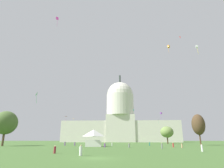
{
  "coord_description": "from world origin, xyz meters",
  "views": [
    {
      "loc": [
        3.58,
        -28.34,
        2.56
      ],
      "look_at": [
        -2.71,
        89.11,
        37.49
      ],
      "focal_mm": 30.07,
      "sensor_mm": 36.0,
      "label": 1
    }
  ],
  "objects": [
    {
      "name": "event_tent",
      "position": [
        -7.52,
        46.14,
        3.25
      ],
      "size": [
        6.87,
        6.28,
        6.29
      ],
      "rotation": [
        0.0,
        0.0,
        0.12
      ],
      "color": "white",
      "rests_on": "ground_plane"
    },
    {
      "name": "person_red_front_right",
      "position": [
        20.77,
        39.55,
        0.74
      ],
      "size": [
        0.54,
        0.54,
        1.64
      ],
      "rotation": [
        0.0,
        0.0,
        5.01
      ],
      "color": "red",
      "rests_on": "ground_plane"
    },
    {
      "name": "kite_black_mid",
      "position": [
        33.43,
        131.95,
        18.0
      ],
      "size": [
        0.69,
        1.3,
        2.85
      ],
      "rotation": [
        0.0,
        0.0,
        4.73
      ],
      "color": "black"
    },
    {
      "name": "kite_yellow_low",
      "position": [
        -23.11,
        106.13,
        16.02
      ],
      "size": [
        0.88,
        1.58,
        0.21
      ],
      "rotation": [
        0.0,
        0.0,
        1.7
      ],
      "color": "yellow"
    },
    {
      "name": "person_grey_lawn_far_left",
      "position": [
        15.29,
        31.02,
        0.79
      ],
      "size": [
        0.48,
        0.48,
        1.7
      ],
      "rotation": [
        0.0,
        0.0,
        2.22
      ],
      "color": "gray",
      "rests_on": "ground_plane"
    },
    {
      "name": "person_teal_edge_west",
      "position": [
        15.38,
        58.29,
        0.79
      ],
      "size": [
        0.45,
        0.45,
        1.69
      ],
      "rotation": [
        0.0,
        0.0,
        2.24
      ],
      "color": "#1E757A",
      "rests_on": "ground_plane"
    },
    {
      "name": "kite_magenta_high",
      "position": [
        -19.87,
        30.08,
        45.38
      ],
      "size": [
        1.14,
        0.89,
        4.3
      ],
      "rotation": [
        0.0,
        0.0,
        6.03
      ],
      "color": "#D1339E"
    },
    {
      "name": "person_white_back_left",
      "position": [
        -3.39,
        4.36,
        0.78
      ],
      "size": [
        0.65,
        0.65,
        1.73
      ],
      "rotation": [
        0.0,
        0.0,
        1.01
      ],
      "color": "silver",
      "rests_on": "ground_plane"
    },
    {
      "name": "kite_orange_high",
      "position": [
        27.48,
        58.08,
        47.49
      ],
      "size": [
        1.36,
        1.37,
        4.36
      ],
      "rotation": [
        0.0,
        0.0,
        2.44
      ],
      "color": "orange"
    },
    {
      "name": "kite_white_high",
      "position": [
        35.89,
        45.6,
        40.6
      ],
      "size": [
        0.93,
        0.96,
        3.95
      ],
      "rotation": [
        0.0,
        0.0,
        6.12
      ],
      "color": "white"
    },
    {
      "name": "tree_east_far",
      "position": [
        39.72,
        64.51,
        9.4
      ],
      "size": [
        8.28,
        8.57,
        14.29
      ],
      "color": "#4C3823",
      "rests_on": "ground_plane"
    },
    {
      "name": "tree_east_mid",
      "position": [
        31.91,
        96.21,
        7.17
      ],
      "size": [
        11.49,
        11.52,
        10.7
      ],
      "color": "#42301E",
      "rests_on": "ground_plane"
    },
    {
      "name": "kite_cyan_low",
      "position": [
        16.53,
        121.26,
        15.04
      ],
      "size": [
        1.32,
        1.34,
        2.96
      ],
      "rotation": [
        0.0,
        0.0,
        0.84
      ],
      "color": "#33BCDB"
    },
    {
      "name": "person_grey_near_tree_east",
      "position": [
        5.76,
        38.01,
        0.65
      ],
      "size": [
        0.64,
        0.64,
        1.47
      ],
      "rotation": [
        0.0,
        0.0,
        4.05
      ],
      "color": "gray",
      "rests_on": "ground_plane"
    },
    {
      "name": "tree_west_mid",
      "position": [
        -46.18,
        50.57,
        9.48
      ],
      "size": [
        11.38,
        12.03,
        14.41
      ],
      "color": "brown",
      "rests_on": "ground_plane"
    },
    {
      "name": "kite_red_high",
      "position": [
        37.54,
        69.14,
        59.07
      ],
      "size": [
        0.38,
        0.91,
        1.06
      ],
      "rotation": [
        0.0,
        0.0,
        0.78
      ],
      "color": "red"
    },
    {
      "name": "capitol_building",
      "position": [
        1.67,
        172.55,
        23.49
      ],
      "size": [
        120.1,
        29.02,
        72.22
      ],
      "color": "beige",
      "rests_on": "ground_plane"
    },
    {
      "name": "kite_green_low",
      "position": [
        -25.75,
        33.08,
        17.32
      ],
      "size": [
        0.79,
        1.29,
        3.83
      ],
      "rotation": [
        0.0,
        0.0,
        1.19
      ],
      "color": "green"
    },
    {
      "name": "kite_blue_mid",
      "position": [
        6.28,
        134.26,
        27.13
      ],
      "size": [
        0.9,
        1.55,
        0.29
      ],
      "rotation": [
        0.0,
        0.0,
        4.81
      ],
      "color": "blue"
    },
    {
      "name": "person_tan_aisle_center",
      "position": [
        22.41,
        35.22,
        0.68
      ],
      "size": [
        0.63,
        0.63,
        1.52
      ],
      "rotation": [
        0.0,
        0.0,
        2.68
      ],
      "color": "tan",
      "rests_on": "ground_plane"
    },
    {
      "name": "person_maroon_lawn_far_right",
      "position": [
        -9.45,
        9.13,
        0.67
      ],
      "size": [
        0.6,
        0.6,
        1.49
      ],
      "rotation": [
        0.0,
        0.0,
        0.6
      ],
      "color": "maroon",
      "rests_on": "ground_plane"
    },
    {
      "name": "person_purple_deep_crowd",
      "position": [
        -22.01,
        57.83,
        0.8
      ],
      "size": [
        0.62,
        0.62,
        1.75
      ],
      "rotation": [
        0.0,
        0.0,
        0.57
      ],
      "color": "#703D93",
      "rests_on": "ground_plane"
    },
    {
      "name": "kite_gold_low",
      "position": [
        -27.12,
        89.58,
        14.86
      ],
      "size": [
        1.73,
        1.04,
        0.19
      ],
      "rotation": [
        0.0,
        0.0,
        0.25
      ],
      "color": "gold"
    },
    {
      "name": "person_purple_front_center",
      "position": [
        -2.57,
        39.81,
        0.7
      ],
      "size": [
        0.63,
        0.63,
        1.56
      ],
      "rotation": [
        0.0,
        0.0,
        4.26
      ],
      "color": "#703D93",
      "rests_on": "ground_plane"
    },
    {
      "name": "person_white_mid_right",
      "position": [
        -0.84,
        53.92,
        0.71
      ],
      "size": [
        0.36,
        0.36,
        1.54
      ],
      "rotation": [
        0.0,
        0.0,
        4.8
      ],
      "color": "silver",
      "rests_on": "ground_plane"
    },
    {
      "name": "kite_pink_low",
      "position": [
        -30.72,
        85.08,
        15.62
      ],
      "size": [
        1.61,
        0.86,
        4.2
      ],
      "rotation": [
        0.0,
        0.0,
        0.02
      ],
      "color": "pink"
    },
    {
      "name": "kite_violet_low",
      "position": [
        23.77,
        70.2,
        15.66
      ],
      "size": [
        1.16,
        1.15,
        3.36
      ],
      "rotation": [
        0.0,
        0.0,
        5.4
      ],
      "color": "purple"
    },
    {
      "name": "person_purple_mid_center",
      "position": [
        -17.44,
        57.28,
        0.79
      ],
      "size": [
        0.48,
        0.48,
        1.73
      ],
      "rotation": [
        0.0,
        0.0,
        3.0
      ],
      "color": "#703D93",
      "rests_on": "ground_plane"
    },
    {
      "name": "person_white_edge_east",
      "position": [
        21.07,
        16.23,
        0.78
      ],
      "size": [
        0.48,
        0.48,
        1.7
      ],
      "rotation": [
        0.0,
        0.0,
        5.92
      ],
      "color": "silver",
      "rests_on": "ground_plane"
    },
    {
      "name": "ground_plane",
      "position": [
        0.0,
        0.0,
        0.0
      ],
      "size": [
        800.0,
        800.0,
        0.0
      ],
      "primitive_type": "plane",
      "color": "#42662D"
    },
    {
      "name": "kite_turquoise_mid",
      "position": [
        13.24,
        127.13,
        25.93
      ],
      "size": [
        0.64,
        0.97,
        3.09
      ],
      "rotation": [
        0.0,
        0.0,
        3.04
      ],
      "color": "teal"
    }
  ]
}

